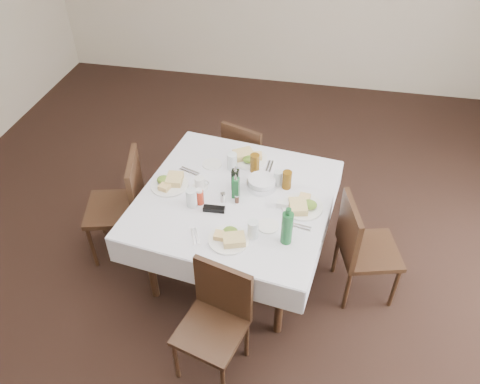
{
  "coord_description": "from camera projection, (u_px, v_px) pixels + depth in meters",
  "views": [
    {
      "loc": [
        0.59,
        -2.38,
        3.02
      ],
      "look_at": [
        0.08,
        0.16,
        0.8
      ],
      "focal_mm": 35.0,
      "sensor_mm": 36.0,
      "label": 1
    }
  ],
  "objects": [
    {
      "name": "ground_plane",
      "position": [
        226.0,
        278.0,
        3.82
      ],
      "size": [
        7.0,
        7.0,
        0.0
      ],
      "primitive_type": "plane",
      "color": "black"
    },
    {
      "name": "room_shell",
      "position": [
        220.0,
        89.0,
        2.71
      ],
      "size": [
        6.04,
        7.04,
        2.8
      ],
      "color": "beige",
      "rests_on": "ground"
    },
    {
      "name": "dining_table",
      "position": [
        235.0,
        204.0,
        3.48
      ],
      "size": [
        1.54,
        1.54,
        0.76
      ],
      "color": "black",
      "rests_on": "ground"
    },
    {
      "name": "chair_north",
      "position": [
        247.0,
        156.0,
        4.3
      ],
      "size": [
        0.51,
        0.51,
        0.83
      ],
      "color": "black",
      "rests_on": "ground"
    },
    {
      "name": "chair_south",
      "position": [
        217.0,
        315.0,
        2.98
      ],
      "size": [
        0.49,
        0.49,
        0.85
      ],
      "color": "black",
      "rests_on": "ground"
    },
    {
      "name": "chair_east",
      "position": [
        360.0,
        244.0,
        3.42
      ],
      "size": [
        0.51,
        0.51,
        0.88
      ],
      "color": "black",
      "rests_on": "ground"
    },
    {
      "name": "chair_west",
      "position": [
        124.0,
        201.0,
        3.74
      ],
      "size": [
        0.54,
        0.54,
        0.94
      ],
      "color": "black",
      "rests_on": "ground"
    },
    {
      "name": "meal_north",
      "position": [
        248.0,
        157.0,
        3.76
      ],
      "size": [
        0.29,
        0.29,
        0.06
      ],
      "color": "white",
      "rests_on": "dining_table"
    },
    {
      "name": "meal_south",
      "position": [
        230.0,
        238.0,
        3.08
      ],
      "size": [
        0.28,
        0.28,
        0.06
      ],
      "color": "white",
      "rests_on": "dining_table"
    },
    {
      "name": "meal_east",
      "position": [
        302.0,
        205.0,
        3.32
      ],
      "size": [
        0.3,
        0.3,
        0.06
      ],
      "color": "white",
      "rests_on": "dining_table"
    },
    {
      "name": "meal_west",
      "position": [
        170.0,
        182.0,
        3.52
      ],
      "size": [
        0.29,
        0.29,
        0.06
      ],
      "color": "white",
      "rests_on": "dining_table"
    },
    {
      "name": "side_plate_a",
      "position": [
        212.0,
        164.0,
        3.72
      ],
      "size": [
        0.15,
        0.15,
        0.01
      ],
      "color": "white",
      "rests_on": "dining_table"
    },
    {
      "name": "side_plate_b",
      "position": [
        268.0,
        226.0,
        3.19
      ],
      "size": [
        0.15,
        0.15,
        0.01
      ],
      "color": "white",
      "rests_on": "dining_table"
    },
    {
      "name": "water_n",
      "position": [
        232.0,
        162.0,
        3.64
      ],
      "size": [
        0.08,
        0.08,
        0.14
      ],
      "color": "silver",
      "rests_on": "dining_table"
    },
    {
      "name": "water_s",
      "position": [
        253.0,
        229.0,
        3.08
      ],
      "size": [
        0.07,
        0.07,
        0.13
      ],
      "color": "silver",
      "rests_on": "dining_table"
    },
    {
      "name": "water_e",
      "position": [
        278.0,
        178.0,
        3.5
      ],
      "size": [
        0.06,
        0.06,
        0.12
      ],
      "color": "silver",
      "rests_on": "dining_table"
    },
    {
      "name": "water_w",
      "position": [
        192.0,
        198.0,
        3.31
      ],
      "size": [
        0.08,
        0.08,
        0.14
      ],
      "color": "silver",
      "rests_on": "dining_table"
    },
    {
      "name": "iced_tea_a",
      "position": [
        255.0,
        163.0,
        3.62
      ],
      "size": [
        0.07,
        0.07,
        0.15
      ],
      "color": "brown",
      "rests_on": "dining_table"
    },
    {
      "name": "iced_tea_b",
      "position": [
        287.0,
        180.0,
        3.46
      ],
      "size": [
        0.07,
        0.07,
        0.15
      ],
      "color": "brown",
      "rests_on": "dining_table"
    },
    {
      "name": "bread_basket",
      "position": [
        262.0,
        183.0,
        3.49
      ],
      "size": [
        0.23,
        0.23,
        0.08
      ],
      "color": "silver",
      "rests_on": "dining_table"
    },
    {
      "name": "oil_cruet_dark",
      "position": [
        235.0,
        179.0,
        3.44
      ],
      "size": [
        0.05,
        0.05,
        0.22
      ],
      "color": "black",
      "rests_on": "dining_table"
    },
    {
      "name": "oil_cruet_green",
      "position": [
        236.0,
        187.0,
        3.37
      ],
      "size": [
        0.05,
        0.05,
        0.21
      ],
      "color": "#1B5D2C",
      "rests_on": "dining_table"
    },
    {
      "name": "ketchup_bottle",
      "position": [
        200.0,
        197.0,
        3.34
      ],
      "size": [
        0.06,
        0.06,
        0.13
      ],
      "color": "#AF2D18",
      "rests_on": "dining_table"
    },
    {
      "name": "salt_shaker",
      "position": [
        223.0,
        197.0,
        3.36
      ],
      "size": [
        0.03,
        0.03,
        0.08
      ],
      "color": "white",
      "rests_on": "dining_table"
    },
    {
      "name": "pepper_shaker",
      "position": [
        237.0,
        199.0,
        3.36
      ],
      "size": [
        0.03,
        0.03,
        0.07
      ],
      "color": "#47291D",
      "rests_on": "dining_table"
    },
    {
      "name": "coffee_mug",
      "position": [
        200.0,
        183.0,
        3.49
      ],
      "size": [
        0.13,
        0.12,
        0.09
      ],
      "color": "white",
      "rests_on": "dining_table"
    },
    {
      "name": "sunglasses",
      "position": [
        214.0,
        209.0,
        3.3
      ],
      "size": [
        0.16,
        0.06,
        0.03
      ],
      "color": "black",
      "rests_on": "dining_table"
    },
    {
      "name": "green_bottle",
      "position": [
        287.0,
        227.0,
        3.01
      ],
      "size": [
        0.08,
        0.08,
        0.29
      ],
      "color": "#1B5D2C",
      "rests_on": "dining_table"
    },
    {
      "name": "sugar_caddy",
      "position": [
        283.0,
        204.0,
        3.33
      ],
      "size": [
        0.09,
        0.05,
        0.04
      ],
      "color": "white",
      "rests_on": "dining_table"
    },
    {
      "name": "cutlery_n",
      "position": [
        269.0,
        167.0,
        3.7
      ],
      "size": [
        0.04,
        0.16,
        0.01
      ],
      "color": "silver",
      "rests_on": "dining_table"
    },
    {
      "name": "cutlery_s",
      "position": [
        195.0,
        236.0,
        3.12
      ],
      "size": [
        0.1,
        0.15,
        0.01
      ],
      "color": "silver",
      "rests_on": "dining_table"
    },
    {
      "name": "cutlery_e",
      "position": [
        299.0,
        226.0,
        3.19
      ],
      "size": [
        0.17,
        0.07,
        0.01
      ],
      "color": "silver",
      "rests_on": "dining_table"
    },
    {
      "name": "cutlery_w",
      "position": [
        189.0,
        171.0,
        3.65
      ],
      "size": [
        0.17,
        0.1,
        0.01
      ],
      "color": "silver",
      "rests_on": "dining_table"
    }
  ]
}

